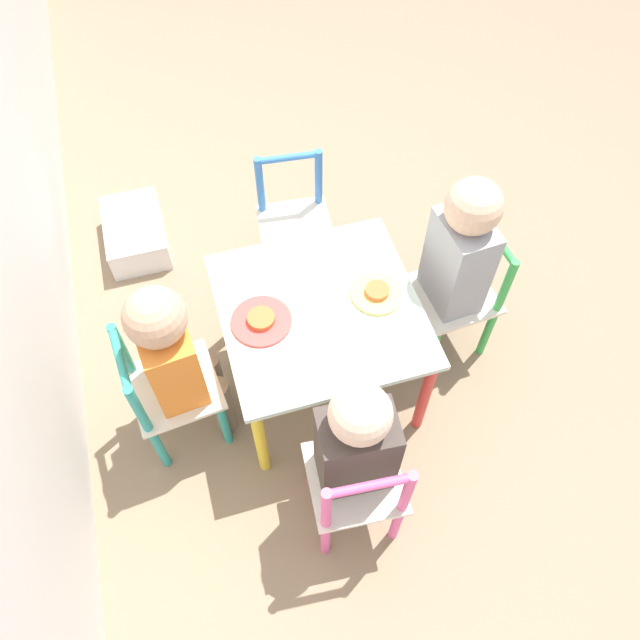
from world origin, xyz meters
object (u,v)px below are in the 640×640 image
(kids_table, at_px, (320,319))
(plate_back, at_px, (261,321))
(chair_pink, at_px, (357,488))
(child_back, at_px, (176,354))
(chair_teal, at_px, (168,392))
(child_left, at_px, (354,443))
(child_front, at_px, (454,259))
(plate_front, at_px, (377,293))
(chair_blue, at_px, (295,225))
(storage_bin, at_px, (136,233))
(chair_green, at_px, (459,295))

(kids_table, relative_size, plate_back, 3.29)
(chair_pink, height_order, child_back, child_back)
(kids_table, relative_size, chair_teal, 1.15)
(child_back, xyz_separation_m, child_left, (-0.39, -0.40, -0.01))
(chair_teal, bearing_deg, child_front, -90.85)
(kids_table, height_order, chair_pink, chair_pink)
(chair_teal, relative_size, child_left, 0.72)
(chair_pink, relative_size, child_front, 0.66)
(plate_front, height_order, plate_back, same)
(child_front, height_order, plate_back, child_front)
(chair_pink, xyz_separation_m, chair_blue, (1.00, -0.09, 0.00))
(chair_pink, bearing_deg, storage_bin, -64.55)
(child_back, xyz_separation_m, storage_bin, (0.86, 0.10, -0.37))
(child_back, bearing_deg, chair_teal, 90.00)
(chair_pink, xyz_separation_m, storage_bin, (1.32, 0.50, -0.19))
(chair_teal, xyz_separation_m, child_back, (0.01, -0.06, 0.19))
(child_left, bearing_deg, kids_table, -90.00)
(child_left, height_order, storage_bin, child_left)
(chair_teal, distance_m, chair_blue, 0.78)
(chair_green, distance_m, plate_back, 0.71)
(plate_back, bearing_deg, chair_green, -86.92)
(chair_green, relative_size, child_back, 0.72)
(plate_back, bearing_deg, child_front, -87.03)
(chair_teal, bearing_deg, plate_back, -86.67)
(child_front, bearing_deg, chair_blue, -144.18)
(chair_pink, relative_size, plate_back, 2.85)
(chair_green, xyz_separation_m, storage_bin, (0.78, 1.04, -0.19))
(chair_blue, distance_m, storage_bin, 0.69)
(child_back, height_order, child_left, child_back)
(chair_green, height_order, child_front, child_front)
(child_left, bearing_deg, child_front, -130.73)
(chair_green, distance_m, storage_bin, 1.31)
(kids_table, bearing_deg, chair_teal, 95.99)
(child_left, bearing_deg, chair_pink, 90.00)
(chair_green, height_order, child_back, child_back)
(chair_teal, height_order, plate_back, chair_teal)
(chair_teal, distance_m, storage_bin, 0.89)
(kids_table, relative_size, plate_front, 3.67)
(chair_green, xyz_separation_m, chair_blue, (0.46, 0.45, 0.00))
(chair_teal, relative_size, chair_pink, 1.00)
(kids_table, bearing_deg, plate_back, 90.00)
(chair_pink, bearing_deg, plate_back, -69.78)
(plate_front, bearing_deg, storage_bin, 41.59)
(child_left, relative_size, plate_front, 4.43)
(child_back, relative_size, storage_bin, 2.07)
(chair_green, height_order, storage_bin, chair_green)
(kids_table, bearing_deg, child_front, -85.82)
(child_front, height_order, storage_bin, child_front)
(chair_green, bearing_deg, child_left, -52.61)
(chair_teal, distance_m, plate_front, 0.71)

